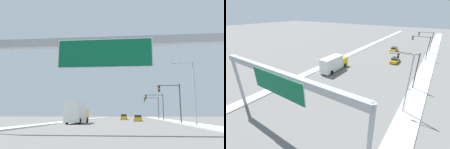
{
  "view_description": "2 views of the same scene",
  "coord_description": "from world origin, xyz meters",
  "views": [
    {
      "loc": [
        2.12,
        0.51,
        1.54
      ],
      "look_at": [
        0.0,
        24.52,
        5.93
      ],
      "focal_mm": 35.0,
      "sensor_mm": 36.0,
      "label": 1
    },
    {
      "loc": [
        12.55,
        10.09,
        13.39
      ],
      "look_at": [
        -1.71,
        31.08,
        2.34
      ],
      "focal_mm": 24.0,
      "sensor_mm": 36.0,
      "label": 2
    }
  ],
  "objects": [
    {
      "name": "car_far_right",
      "position": [
        3.5,
        51.32,
        0.66
      ],
      "size": [
        1.76,
        4.63,
        1.39
      ],
      "color": "gold",
      "rests_on": "ground"
    },
    {
      "name": "sidewalk_right",
      "position": [
        11.25,
        60.0,
        0.07
      ],
      "size": [
        3.0,
        120.0,
        0.15
      ],
      "color": "beige",
      "rests_on": "ground"
    },
    {
      "name": "median_strip_left",
      "position": [
        -10.75,
        60.0,
        0.07
      ],
      "size": [
        2.0,
        120.0,
        0.15
      ],
      "color": "beige",
      "rests_on": "ground"
    },
    {
      "name": "traffic_light_far_intersection",
      "position": [
        8.88,
        68.0,
        4.55
      ],
      "size": [
        4.55,
        0.32,
        6.78
      ],
      "color": "#3D3D3F",
      "rests_on": "ground"
    },
    {
      "name": "traffic_light_mid_block",
      "position": [
        8.79,
        58.0,
        4.56
      ],
      "size": [
        4.81,
        0.32,
        6.77
      ],
      "color": "#3D3D3F",
      "rests_on": "ground"
    },
    {
      "name": "traffic_light_near_intersection",
      "position": [
        9.12,
        38.0,
        4.42
      ],
      "size": [
        3.8,
        0.32,
        6.66
      ],
      "color": "#3D3D3F",
      "rests_on": "ground"
    },
    {
      "name": "sign_gantry",
      "position": [
        0.0,
        17.91,
        6.65
      ],
      "size": [
        20.3,
        0.73,
        7.91
      ],
      "color": "#9EA0A5",
      "rests_on": "ground"
    },
    {
      "name": "street_lamp_right",
      "position": [
        9.96,
        29.74,
        5.06
      ],
      "size": [
        2.96,
        0.28,
        8.46
      ],
      "color": "#9EA0A5",
      "rests_on": "ground"
    },
    {
      "name": "truck_box_primary",
      "position": [
        -7.0,
        37.13,
        1.76
      ],
      "size": [
        2.32,
        8.62,
        3.47
      ],
      "color": "yellow",
      "rests_on": "ground"
    },
    {
      "name": "car_near_center",
      "position": [
        0.0,
        63.15,
        0.72
      ],
      "size": [
        1.72,
        4.74,
        1.54
      ],
      "color": "gold",
      "rests_on": "ground"
    }
  ]
}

